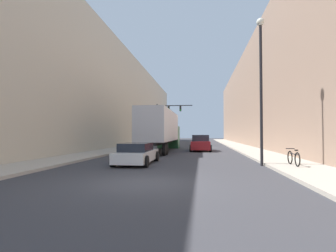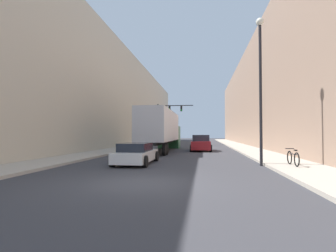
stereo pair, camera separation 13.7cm
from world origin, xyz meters
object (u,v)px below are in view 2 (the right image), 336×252
Objects in this scene: suv_car at (201,143)px; semi_truck at (162,129)px; traffic_signal_gantry at (166,117)px; street_lamp at (260,73)px; parked_bicycle at (293,158)px; sedan_car at (136,154)px.

semi_truck is at bearing -171.25° from suv_car.
street_lamp is at bearing -71.50° from traffic_signal_gantry.
parked_bicycle is (8.87, -12.68, -1.75)m from semi_truck.
semi_truck is 4.35m from suv_car.
street_lamp is at bearing -57.65° from semi_truck.
suv_car is at bearing 109.99° from parked_bicycle.
street_lamp is (3.44, -12.43, 4.41)m from suv_car.
semi_truck is 3.02× the size of suv_car.
semi_truck is at bearing -83.15° from traffic_signal_gantry.
parked_bicycle is at bearing -32.04° from street_lamp.
suv_car is at bearing 8.75° from semi_truck.
sedan_car is (0.33, -11.76, -1.67)m from semi_truck.
sedan_car reaches higher than parked_bicycle.
street_lamp reaches higher than parked_bicycle.
street_lamp reaches higher than sedan_car.
traffic_signal_gantry is 29.80m from street_lamp.
traffic_signal_gantry is 3.73× the size of parked_bicycle.
street_lamp reaches higher than suv_car.
traffic_signal_gantry is at bearing 96.85° from semi_truck.
traffic_signal_gantry is (-6.01, 15.83, 3.87)m from suv_car.
street_lamp is (9.46, -28.26, 0.54)m from traffic_signal_gantry.
sedan_car is at bearing 179.59° from street_lamp.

